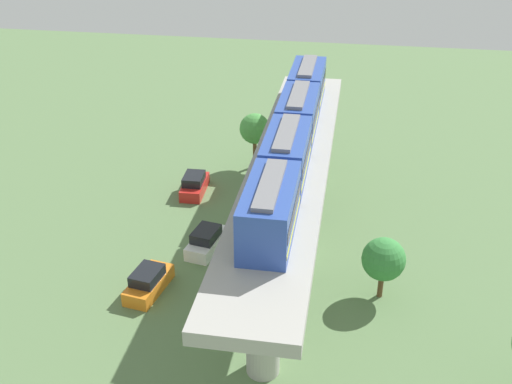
{
  "coord_description": "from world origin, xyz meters",
  "views": [
    {
      "loc": [
        -3.99,
        37.75,
        25.96
      ],
      "look_at": [
        2.5,
        -0.86,
        4.72
      ],
      "focal_mm": 43.6,
      "sensor_mm": 36.0,
      "label": 1
    }
  ],
  "objects_px": {
    "train": "(292,134)",
    "tree_far_corner": "(255,129)",
    "parked_car_red": "(194,185)",
    "tree_mid_lot": "(384,259)",
    "parked_car_orange": "(148,282)",
    "parked_car_white": "(207,241)"
  },
  "relations": [
    {
      "from": "parked_car_orange",
      "to": "tree_mid_lot",
      "type": "height_order",
      "value": "tree_mid_lot"
    },
    {
      "from": "tree_mid_lot",
      "to": "parked_car_white",
      "type": "bearing_deg",
      "value": -15.69
    },
    {
      "from": "train",
      "to": "parked_car_red",
      "type": "relative_size",
      "value": 6.45
    },
    {
      "from": "train",
      "to": "parked_car_orange",
      "type": "bearing_deg",
      "value": 36.7
    },
    {
      "from": "parked_car_red",
      "to": "train",
      "type": "bearing_deg",
      "value": 138.59
    },
    {
      "from": "parked_car_orange",
      "to": "tree_far_corner",
      "type": "bearing_deg",
      "value": -91.22
    },
    {
      "from": "tree_mid_lot",
      "to": "tree_far_corner",
      "type": "bearing_deg",
      "value": -57.35
    },
    {
      "from": "parked_car_white",
      "to": "tree_far_corner",
      "type": "bearing_deg",
      "value": -83.87
    },
    {
      "from": "parked_car_red",
      "to": "tree_far_corner",
      "type": "height_order",
      "value": "tree_far_corner"
    },
    {
      "from": "parked_car_orange",
      "to": "tree_mid_lot",
      "type": "distance_m",
      "value": 15.67
    },
    {
      "from": "tree_mid_lot",
      "to": "train",
      "type": "bearing_deg",
      "value": -33.85
    },
    {
      "from": "tree_far_corner",
      "to": "tree_mid_lot",
      "type": "bearing_deg",
      "value": 122.65
    },
    {
      "from": "parked_car_white",
      "to": "tree_far_corner",
      "type": "xyz_separation_m",
      "value": [
        -1.19,
        -14.41,
        3.11
      ]
    },
    {
      "from": "parked_car_red",
      "to": "tree_mid_lot",
      "type": "relative_size",
      "value": 0.97
    },
    {
      "from": "parked_car_white",
      "to": "parked_car_red",
      "type": "height_order",
      "value": "same"
    },
    {
      "from": "tree_mid_lot",
      "to": "tree_far_corner",
      "type": "xyz_separation_m",
      "value": [
        11.53,
        -17.99,
        0.91
      ]
    },
    {
      "from": "train",
      "to": "tree_far_corner",
      "type": "distance_m",
      "value": 15.42
    },
    {
      "from": "parked_car_white",
      "to": "parked_car_orange",
      "type": "bearing_deg",
      "value": 75.63
    },
    {
      "from": "parked_car_orange",
      "to": "tree_far_corner",
      "type": "distance_m",
      "value": 20.65
    },
    {
      "from": "train",
      "to": "tree_far_corner",
      "type": "xyz_separation_m",
      "value": [
        4.89,
        -13.54,
        -5.54
      ]
    },
    {
      "from": "parked_car_white",
      "to": "tree_mid_lot",
      "type": "xyz_separation_m",
      "value": [
        -12.72,
        3.57,
        2.2
      ]
    },
    {
      "from": "parked_car_white",
      "to": "parked_car_red",
      "type": "xyz_separation_m",
      "value": [
        3.14,
        -8.51,
        0.0
      ]
    }
  ]
}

